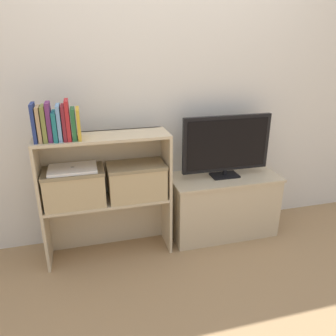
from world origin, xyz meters
TOP-DOWN VIEW (x-y plane):
  - ground_plane at (0.00, 0.00)m, footprint 16.00×16.00m
  - wall_back at (0.00, 0.43)m, footprint 10.00×0.05m
  - tv_stand at (0.49, 0.20)m, footprint 0.89×0.41m
  - tv at (0.49, 0.19)m, footprint 0.72×0.14m
  - bookshelf_lower_tier at (-0.47, 0.20)m, footprint 0.92×0.29m
  - bookshelf_upper_tier at (-0.47, 0.20)m, footprint 0.92×0.29m
  - book_navy at (-0.89, 0.10)m, footprint 0.02×0.14m
  - book_tan at (-0.86, 0.10)m, footprint 0.02×0.13m
  - book_olive at (-0.83, 0.10)m, footprint 0.03×0.14m
  - book_plum at (-0.79, 0.10)m, footprint 0.03×0.13m
  - book_teal at (-0.76, 0.10)m, footprint 0.03×0.16m
  - book_skyblue at (-0.73, 0.10)m, footprint 0.02×0.14m
  - book_maroon at (-0.71, 0.10)m, footprint 0.02×0.15m
  - book_crimson at (-0.68, 0.10)m, footprint 0.02×0.15m
  - book_forest at (-0.65, 0.10)m, footprint 0.03×0.14m
  - book_mustard at (-0.62, 0.10)m, footprint 0.02×0.16m
  - storage_basket_left at (-0.69, 0.13)m, footprint 0.42×0.26m
  - storage_basket_right at (-0.24, 0.13)m, footprint 0.42×0.26m
  - laptop at (-0.69, 0.13)m, footprint 0.33×0.22m

SIDE VIEW (x-z plane):
  - ground_plane at x=0.00m, z-range 0.00..0.00m
  - tv_stand at x=0.49m, z-range 0.00..0.52m
  - bookshelf_lower_tier at x=-0.47m, z-range 0.06..0.52m
  - storage_basket_left at x=-0.69m, z-range 0.47..0.73m
  - storage_basket_right at x=-0.24m, z-range 0.47..0.73m
  - laptop at x=-0.69m, z-range 0.72..0.74m
  - bookshelf_upper_tier at x=-0.47m, z-range 0.52..1.01m
  - tv at x=0.49m, z-range 0.54..1.04m
  - book_teal at x=-0.76m, z-range 0.95..1.13m
  - book_mustard at x=-0.62m, z-range 0.95..1.15m
  - book_forest at x=-0.65m, z-range 0.95..1.15m
  - book_tan at x=-0.86m, z-range 0.95..1.17m
  - book_maroon at x=-0.71m, z-range 0.95..1.17m
  - book_olive at x=-0.83m, z-range 0.95..1.18m
  - book_skyblue at x=-0.73m, z-range 0.95..1.18m
  - book_navy at x=-0.89m, z-range 0.95..1.19m
  - book_plum at x=-0.79m, z-range 0.95..1.19m
  - book_crimson at x=-0.68m, z-range 0.95..1.20m
  - wall_back at x=0.00m, z-range 0.00..2.40m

